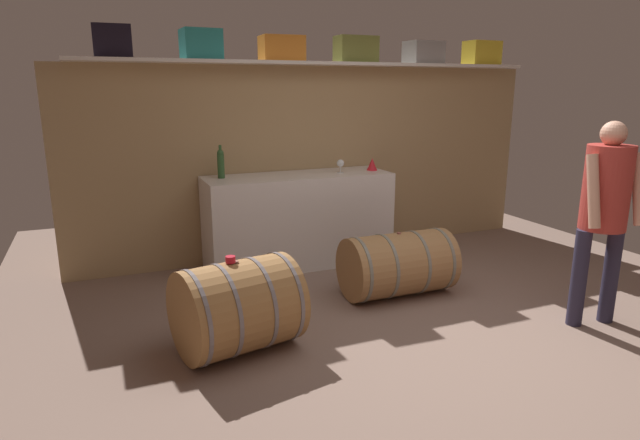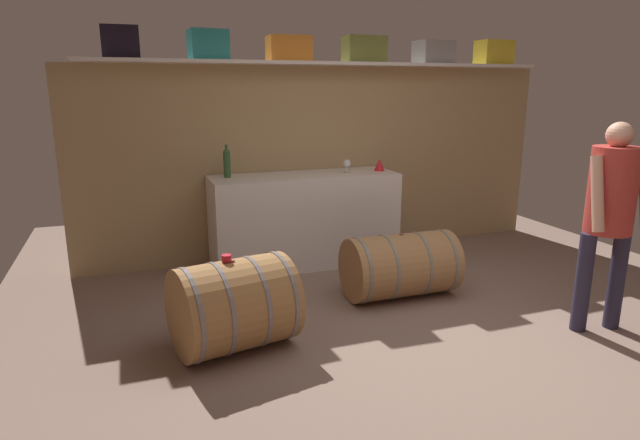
# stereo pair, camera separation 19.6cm
# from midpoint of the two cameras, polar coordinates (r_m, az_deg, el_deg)

# --- Properties ---
(ground_plane) EXTENTS (6.39, 7.93, 0.02)m
(ground_plane) POSITION_cam_midpoint_polar(r_m,az_deg,el_deg) (4.50, 9.67, -9.59)
(ground_plane) COLOR #846A5D
(back_wall_panel) EXTENTS (5.19, 0.10, 1.99)m
(back_wall_panel) POSITION_cam_midpoint_polar(r_m,az_deg,el_deg) (5.78, 1.39, 6.23)
(back_wall_panel) COLOR tan
(back_wall_panel) RESTS_ON ground
(high_shelf_board) EXTENTS (4.77, 0.40, 0.03)m
(high_shelf_board) POSITION_cam_midpoint_polar(r_m,az_deg,el_deg) (5.60, 2.03, 16.34)
(high_shelf_board) COLOR silver
(high_shelf_board) RESTS_ON back_wall_panel
(toolcase_black) EXTENTS (0.32, 0.22, 0.28)m
(toolcase_black) POSITION_cam_midpoint_polar(r_m,az_deg,el_deg) (5.20, -19.46, 17.48)
(toolcase_black) COLOR black
(toolcase_black) RESTS_ON high_shelf_board
(toolcase_teal) EXTENTS (0.36, 0.31, 0.27)m
(toolcase_teal) POSITION_cam_midpoint_polar(r_m,az_deg,el_deg) (5.28, -10.78, 17.90)
(toolcase_teal) COLOR teal
(toolcase_teal) RESTS_ON high_shelf_board
(toolcase_orange) EXTENTS (0.42, 0.32, 0.24)m
(toolcase_orange) POSITION_cam_midpoint_polar(r_m,az_deg,el_deg) (5.46, -2.29, 17.82)
(toolcase_orange) COLOR orange
(toolcase_orange) RESTS_ON high_shelf_board
(toolcase_olive) EXTENTS (0.42, 0.23, 0.26)m
(toolcase_olive) POSITION_cam_midpoint_polar(r_m,az_deg,el_deg) (5.76, 5.74, 17.69)
(toolcase_olive) COLOR olive
(toolcase_olive) RESTS_ON high_shelf_board
(toolcase_grey) EXTENTS (0.39, 0.30, 0.24)m
(toolcase_grey) POSITION_cam_midpoint_polar(r_m,az_deg,el_deg) (6.15, 12.95, 17.06)
(toolcase_grey) COLOR gray
(toolcase_grey) RESTS_ON high_shelf_board
(toolcase_yellow) EXTENTS (0.39, 0.25, 0.26)m
(toolcase_yellow) POSITION_cam_midpoint_polar(r_m,az_deg,el_deg) (6.60, 18.93, 16.55)
(toolcase_yellow) COLOR yellow
(toolcase_yellow) RESTS_ON high_shelf_board
(work_cabinet) EXTENTS (1.88, 0.61, 0.93)m
(work_cabinet) POSITION_cam_midpoint_polar(r_m,az_deg,el_deg) (5.43, -0.63, 0.02)
(work_cabinet) COLOR white
(work_cabinet) RESTS_ON ground
(wine_bottle_green) EXTENTS (0.07, 0.07, 0.32)m
(wine_bottle_green) POSITION_cam_midpoint_polar(r_m,az_deg,el_deg) (5.21, -8.85, 6.09)
(wine_bottle_green) COLOR #2F582D
(wine_bottle_green) RESTS_ON work_cabinet
(wine_glass) EXTENTS (0.08, 0.08, 0.13)m
(wine_glass) POSITION_cam_midpoint_polar(r_m,az_deg,el_deg) (5.45, 3.93, 5.99)
(wine_glass) COLOR white
(wine_glass) RESTS_ON work_cabinet
(red_funnel) EXTENTS (0.11, 0.11, 0.13)m
(red_funnel) POSITION_cam_midpoint_polar(r_m,az_deg,el_deg) (5.63, 7.35, 5.88)
(red_funnel) COLOR red
(red_funnel) RESTS_ON work_cabinet
(wine_barrel_near) EXTENTS (0.89, 0.78, 0.65)m
(wine_barrel_near) POSITION_cam_midpoint_polar(r_m,az_deg,el_deg) (3.75, -7.69, -8.99)
(wine_barrel_near) COLOR #9C6D3D
(wine_barrel_near) RESTS_ON ground
(wine_barrel_far) EXTENTS (0.95, 0.57, 0.57)m
(wine_barrel_far) POSITION_cam_midpoint_polar(r_m,az_deg,el_deg) (4.69, 9.76, -4.80)
(wine_barrel_far) COLOR #A57749
(wine_barrel_far) RESTS_ON ground
(tasting_cup) EXTENTS (0.07, 0.07, 0.04)m
(tasting_cup) POSITION_cam_midpoint_polar(r_m,az_deg,el_deg) (3.62, -8.44, -4.05)
(tasting_cup) COLOR red
(tasting_cup) RESTS_ON wine_barrel_near
(winemaker_pouring) EXTENTS (0.48, 0.39, 1.54)m
(winemaker_pouring) POSITION_cam_midpoint_polar(r_m,az_deg,el_deg) (4.39, 29.75, 1.27)
(winemaker_pouring) COLOR #2B273E
(winemaker_pouring) RESTS_ON ground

